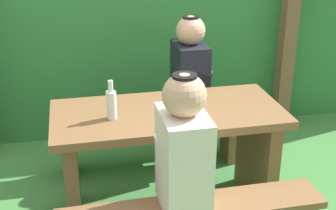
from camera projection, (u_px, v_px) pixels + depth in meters
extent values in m
plane|color=#41823E|center=(168.00, 210.00, 3.08)|extent=(12.00, 12.00, 0.00)
cube|color=brown|center=(291.00, 8.00, 3.85)|extent=(0.12, 0.12, 2.18)
cube|color=brown|center=(168.00, 114.00, 2.80)|extent=(1.40, 0.64, 0.05)
cube|color=brown|center=(72.00, 177.00, 2.83)|extent=(0.08, 0.54, 0.68)
cube|color=brown|center=(256.00, 156.00, 3.06)|extent=(0.08, 0.54, 0.68)
cube|color=brown|center=(192.00, 209.00, 2.38)|extent=(1.40, 0.24, 0.04)
cube|color=brown|center=(151.00, 116.00, 3.44)|extent=(1.40, 0.24, 0.04)
cube|color=brown|center=(69.00, 151.00, 3.41)|extent=(0.07, 0.22, 0.41)
cube|color=brown|center=(229.00, 135.00, 3.65)|extent=(0.07, 0.22, 0.41)
cube|color=silver|center=(183.00, 162.00, 2.26)|extent=(0.22, 0.34, 0.52)
sphere|color=tan|center=(184.00, 95.00, 2.12)|extent=(0.21, 0.21, 0.21)
cylinder|color=black|center=(185.00, 77.00, 2.09)|extent=(0.12, 0.12, 0.02)
cylinder|color=silver|center=(177.00, 131.00, 2.35)|extent=(0.25, 0.07, 0.15)
cube|color=black|center=(190.00, 78.00, 3.39)|extent=(0.22, 0.34, 0.52)
sphere|color=tan|center=(191.00, 31.00, 3.25)|extent=(0.21, 0.21, 0.21)
cylinder|color=black|center=(191.00, 18.00, 3.22)|extent=(0.12, 0.12, 0.02)
cylinder|color=black|center=(195.00, 71.00, 3.22)|extent=(0.25, 0.07, 0.15)
cylinder|color=silver|center=(196.00, 104.00, 2.76)|extent=(0.07, 0.07, 0.10)
cylinder|color=silver|center=(112.00, 105.00, 2.65)|extent=(0.06, 0.06, 0.17)
cylinder|color=silver|center=(111.00, 86.00, 2.61)|extent=(0.03, 0.03, 0.07)
cube|color=silver|center=(197.00, 100.00, 2.94)|extent=(0.08, 0.14, 0.01)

